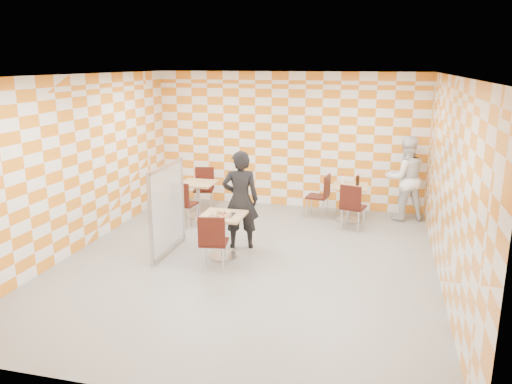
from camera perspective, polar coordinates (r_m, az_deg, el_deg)
room_shell at (r=8.35m, az=-0.09°, el=2.94°), size 7.00×7.00×7.00m
main_table at (r=8.34m, az=-3.80°, el=-4.18°), size 0.70×0.70×0.75m
second_table at (r=10.42m, az=10.62°, el=-0.55°), size 0.70×0.70×0.75m
empty_table at (r=10.57m, az=-6.64°, el=-0.17°), size 0.70×0.70×0.75m
chair_main_front at (r=7.77m, az=-4.96°, el=-5.35°), size 0.48×0.49×0.92m
chair_second_front at (r=9.79m, az=10.90°, el=-1.33°), size 0.52×0.53×0.92m
chair_second_side at (r=10.52m, az=7.54°, el=-0.08°), size 0.49×0.48×0.92m
chair_empty_near at (r=9.94m, az=-8.41°, el=-0.98°), size 0.47×0.48×0.92m
chair_empty_far at (r=11.16m, az=-5.94°, el=0.83°), size 0.50×0.50×0.92m
partition at (r=8.57m, az=-10.09°, el=-1.87°), size 0.08×1.38×1.55m
man_dark at (r=8.68m, az=-1.79°, el=-0.90°), size 0.72×0.56×1.74m
man_white at (r=10.70m, az=16.68°, el=1.52°), size 1.02×0.89×1.76m
pizza_on_foil at (r=8.24m, az=-3.86°, el=-2.51°), size 0.40×0.40×0.04m
sport_bottle at (r=10.50m, az=9.88°, el=1.46°), size 0.06×0.06×0.20m
soda_bottle at (r=10.38m, az=11.54°, el=1.30°), size 0.07×0.07×0.23m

